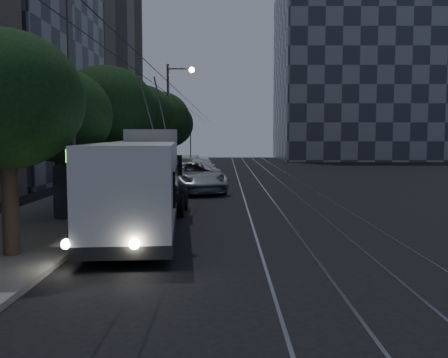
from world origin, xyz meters
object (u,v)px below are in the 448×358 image
Objects in this scene: pickup_silver at (192,177)px; car_white_d at (204,162)px; trolleybus at (141,183)px; car_white_c at (189,165)px; streetlamp_far at (173,109)px; streetlamp_near at (83,49)px; car_white_a at (168,178)px; car_white_b at (200,169)px.

pickup_silver is 1.75× the size of car_white_d.
trolleybus is 27.38m from car_white_c.
pickup_silver is 11.16m from streetlamp_far.
trolleybus is at bearing 38.76° from streetlamp_near.
trolleybus is 12.40m from car_white_a.
pickup_silver is (1.06, 11.61, -0.75)m from trolleybus.
pickup_silver is at bearing -91.82° from car_white_d.
trolleybus is 2.80× the size of car_white_a.
trolleybus is 2.25× the size of car_white_b.
streetlamp_near is at bearing -146.01° from trolleybus.
trolleybus is at bearing -70.97° from car_white_c.
pickup_silver is 1.63× the size of car_white_c.
streetlamp_near is at bearing -74.23° from car_white_c.
streetlamp_far is (0.58, 22.90, -0.75)m from streetlamp_near.
car_white_d is at bearing 64.44° from car_white_a.
streetlamp_near is at bearing -116.99° from car_white_a.
car_white_a is 0.80× the size of car_white_b.
car_white_b is at bearing 57.78° from car_white_a.
car_white_c is at bearing 67.40° from car_white_a.
car_white_c is 29.22m from streetlamp_near.
car_white_b is 12.74m from car_white_d.
streetlamp_far is at bearing 137.18° from car_white_b.
pickup_silver is 15.80m from car_white_c.
car_white_d is (-0.18, 21.75, -0.27)m from pickup_silver.
car_white_b is at bearing 70.63° from pickup_silver.
trolleybus is 21.94m from streetlamp_far.
pickup_silver is at bearing 79.99° from trolleybus.
pickup_silver is 0.63× the size of streetlamp_near.
car_white_a is 15.00m from car_white_c.
streetlamp_near is 1.16× the size of streetlamp_far.
trolleybus is at bearing -93.82° from car_white_d.
car_white_b is 1.35× the size of car_white_c.
trolleybus is at bearing -87.24° from streetlamp_far.
car_white_a reaches higher than car_white_c.
car_white_a is at bearing -72.14° from car_white_c.
car_white_d is at bearing 97.63° from car_white_c.
trolleybus is 1.18× the size of streetlamp_near.
car_white_c reaches higher than car_white_d.
car_white_c is (-1.33, 15.75, -0.24)m from pickup_silver.
streetlamp_near is (-1.62, -1.30, 4.52)m from trolleybus.
pickup_silver is 1.67m from car_white_a.
car_white_d is at bearing 72.87° from car_white_b.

